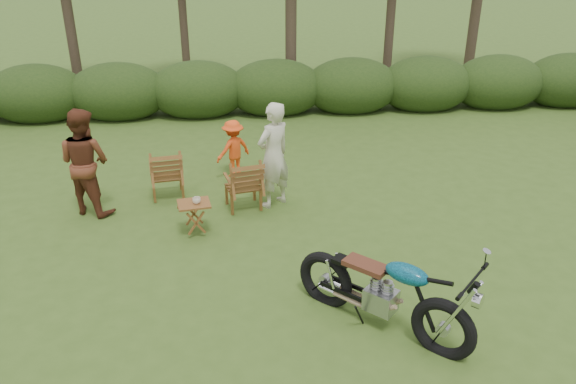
{
  "coord_description": "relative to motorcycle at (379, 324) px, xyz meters",
  "views": [
    {
      "loc": [
        -1.07,
        -5.3,
        4.37
      ],
      "look_at": [
        -0.35,
        2.07,
        0.9
      ],
      "focal_mm": 35.0,
      "sensor_mm": 36.0,
      "label": 1
    }
  ],
  "objects": [
    {
      "name": "ground",
      "position": [
        -0.57,
        -0.08,
        0.0
      ],
      "size": [
        80.0,
        80.0,
        0.0
      ],
      "primitive_type": "plane",
      "color": "#36501A",
      "rests_on": "ground"
    },
    {
      "name": "motorcycle",
      "position": [
        0.0,
        0.0,
        0.0
      ],
      "size": [
        2.21,
        2.15,
        1.28
      ],
      "primitive_type": null,
      "rotation": [
        0.0,
        0.0,
        -0.76
      ],
      "color": "#0C7B9E",
      "rests_on": "ground"
    },
    {
      "name": "lawn_chair_right",
      "position": [
        -1.56,
        3.36,
        0.0
      ],
      "size": [
        0.76,
        0.76,
        0.92
      ],
      "primitive_type": null,
      "rotation": [
        0.0,
        0.0,
        3.36
      ],
      "color": "brown",
      "rests_on": "ground"
    },
    {
      "name": "lawn_chair_left",
      "position": [
        -2.9,
        3.95,
        0.0
      ],
      "size": [
        0.72,
        0.72,
        0.92
      ],
      "primitive_type": null,
      "rotation": [
        0.0,
        0.0,
        3.31
      ],
      "color": "brown",
      "rests_on": "ground"
    },
    {
      "name": "side_table",
      "position": [
        -2.34,
        2.52,
        0.27
      ],
      "size": [
        0.58,
        0.51,
        0.53
      ],
      "primitive_type": null,
      "rotation": [
        0.0,
        0.0,
        0.16
      ],
      "color": "brown",
      "rests_on": "ground"
    },
    {
      "name": "cup",
      "position": [
        -2.29,
        2.5,
        0.58
      ],
      "size": [
        0.15,
        0.15,
        0.1
      ],
      "primitive_type": "imported",
      "rotation": [
        0.0,
        0.0,
        -0.2
      ],
      "color": "beige",
      "rests_on": "side_table"
    },
    {
      "name": "adult_a",
      "position": [
        -1.03,
        3.43,
        0.0
      ],
      "size": [
        0.8,
        0.76,
        1.84
      ],
      "primitive_type": "imported",
      "rotation": [
        0.0,
        0.0,
        3.82
      ],
      "color": "beige",
      "rests_on": "ground"
    },
    {
      "name": "adult_b",
      "position": [
        -4.14,
        3.47,
        0.0
      ],
      "size": [
        1.1,
        1.02,
        1.81
      ],
      "primitive_type": "imported",
      "rotation": [
        0.0,
        0.0,
        2.66
      ],
      "color": "#602E1B",
      "rests_on": "ground"
    },
    {
      "name": "child",
      "position": [
        -1.7,
        4.75,
        0.0
      ],
      "size": [
        0.84,
        0.76,
        1.13
      ],
      "primitive_type": "imported",
      "rotation": [
        0.0,
        0.0,
        3.74
      ],
      "color": "#F54A17",
      "rests_on": "ground"
    }
  ]
}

